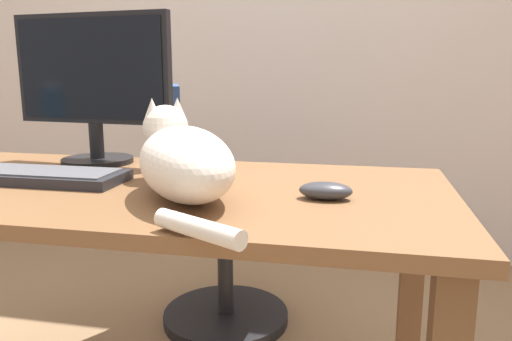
# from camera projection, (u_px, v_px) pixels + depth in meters

# --- Properties ---
(back_wall) EXTENTS (6.00, 0.04, 2.60)m
(back_wall) POSITION_uv_depth(u_px,v_px,m) (255.00, 3.00, 2.53)
(back_wall) COLOR beige
(back_wall) RESTS_ON ground_plane
(desk) EXTENTS (1.53, 0.68, 0.70)m
(desk) POSITION_uv_depth(u_px,v_px,m) (120.00, 223.00, 1.19)
(desk) COLOR brown
(desk) RESTS_ON ground_plane
(office_chair) EXTENTS (0.51, 0.49, 0.91)m
(office_chair) POSITION_uv_depth(u_px,v_px,m) (211.00, 225.00, 1.86)
(office_chair) COLOR black
(office_chair) RESTS_ON ground_plane
(monitor) EXTENTS (0.48, 0.20, 0.41)m
(monitor) POSITION_uv_depth(u_px,v_px,m) (93.00, 83.00, 1.38)
(monitor) COLOR black
(monitor) RESTS_ON desk
(keyboard) EXTENTS (0.44, 0.15, 0.03)m
(keyboard) POSITION_uv_depth(u_px,v_px,m) (34.00, 175.00, 1.19)
(keyboard) COLOR #232328
(keyboard) RESTS_ON desk
(cat) EXTENTS (0.37, 0.53, 0.20)m
(cat) POSITION_uv_depth(u_px,v_px,m) (183.00, 159.00, 1.03)
(cat) COLOR silver
(cat) RESTS_ON desk
(computer_mouse) EXTENTS (0.11, 0.06, 0.04)m
(computer_mouse) POSITION_uv_depth(u_px,v_px,m) (326.00, 191.00, 1.02)
(computer_mouse) COLOR #333338
(computer_mouse) RESTS_ON desk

